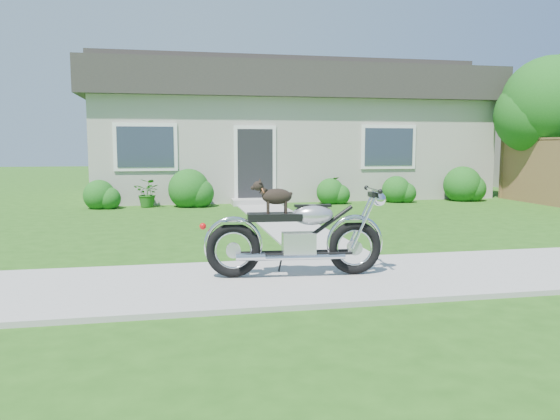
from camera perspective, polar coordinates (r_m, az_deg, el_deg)
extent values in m
plane|color=#235114|center=(7.58, 19.65, -6.09)|extent=(80.00, 80.00, 0.00)
cube|color=#9E9B93|center=(7.57, 19.66, -5.95)|extent=(24.00, 2.20, 0.04)
cube|color=#9E9B93|center=(11.67, 0.38, -1.23)|extent=(1.20, 8.00, 0.03)
cube|color=beige|center=(18.72, 0.52, 6.32)|extent=(12.00, 6.00, 3.00)
cube|color=#2D2B28|center=(18.81, 0.53, 12.42)|extent=(12.60, 6.60, 1.00)
cube|color=#2D2B28|center=(18.89, 0.53, 14.53)|extent=(12.60, 2.00, 0.60)
cube|color=black|center=(15.48, -2.62, 4.56)|extent=(1.00, 0.06, 2.10)
cube|color=#9E9B93|center=(15.20, -2.40, 0.86)|extent=(1.40, 0.70, 0.16)
cube|color=#2D3847|center=(15.30, -13.87, 6.41)|extent=(1.70, 0.05, 1.30)
cube|color=#2D3847|center=(16.56, 11.28, 6.49)|extent=(1.70, 0.05, 1.30)
cube|color=#A5804A|center=(18.39, 22.22, 4.10)|extent=(0.12, 0.12, 1.90)
cylinder|color=#3D2B1C|center=(17.89, 26.13, 4.49)|extent=(0.28, 0.28, 2.29)
sphere|color=#1A5717|center=(17.92, 26.42, 9.92)|extent=(2.75, 2.75, 2.75)
sphere|color=#1A5717|center=(15.52, 5.27, 1.89)|extent=(0.78, 0.78, 0.78)
sphere|color=#1A5717|center=(14.87, -9.49, 2.15)|extent=(1.10, 1.10, 1.10)
sphere|color=#1A5717|center=(14.99, -18.37, 1.46)|extent=(0.82, 0.82, 0.82)
sphere|color=#1A5717|center=(16.20, 12.04, 2.04)|extent=(0.83, 0.83, 0.83)
sphere|color=#1A5717|center=(17.13, 18.52, 2.50)|extent=(1.11, 1.11, 1.11)
imported|color=#226019|center=(14.93, -13.61, 1.73)|extent=(0.88, 0.84, 0.76)
imported|color=#32601A|center=(15.59, 5.54, 2.08)|extent=(0.58, 0.58, 0.76)
torus|color=black|center=(6.83, 7.80, -3.92)|extent=(0.68, 0.17, 0.67)
torus|color=black|center=(6.63, -4.90, -4.22)|extent=(0.68, 0.17, 0.67)
cube|color=#B1B0B4|center=(6.69, 1.98, -3.66)|extent=(0.42, 0.27, 0.30)
ellipsoid|color=#B1B0B4|center=(6.66, 3.44, -0.49)|extent=(0.53, 0.33, 0.26)
cube|color=black|center=(6.59, -0.59, -0.72)|extent=(0.67, 0.31, 0.09)
cube|color=silver|center=(6.78, 7.85, -1.10)|extent=(0.31, 0.16, 0.03)
cube|color=silver|center=(6.57, -4.93, -1.31)|extent=(0.31, 0.16, 0.03)
cylinder|color=silver|center=(6.80, 9.70, 2.11)|extent=(0.08, 0.60, 0.03)
sphere|color=silver|center=(6.83, 10.32, 1.11)|extent=(0.18, 0.18, 0.17)
cylinder|color=silver|center=(6.58, 2.14, -4.98)|extent=(1.10, 0.15, 0.06)
ellipsoid|color=black|center=(6.57, -0.33, 1.43)|extent=(0.38, 0.20, 0.19)
sphere|color=black|center=(6.54, -2.29, 2.52)|extent=(0.13, 0.13, 0.12)
cylinder|color=black|center=(6.61, -1.29, 0.34)|extent=(0.03, 0.03, 0.15)
cylinder|color=black|center=(6.53, -1.22, 0.26)|extent=(0.03, 0.03, 0.15)
cylinder|color=black|center=(6.64, 0.54, 0.37)|extent=(0.03, 0.03, 0.15)
cylinder|color=black|center=(6.55, 0.64, 0.28)|extent=(0.03, 0.03, 0.15)
torus|color=#DB6B3A|center=(6.55, -1.82, 2.06)|extent=(0.06, 0.10, 0.10)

